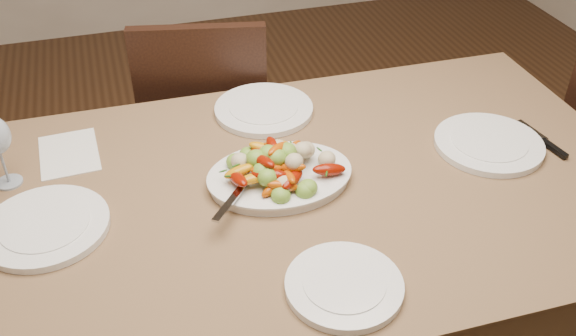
% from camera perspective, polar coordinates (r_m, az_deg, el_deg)
% --- Properties ---
extents(dining_table, '(1.85, 1.06, 0.76)m').
position_cam_1_polar(dining_table, '(1.86, 0.00, -10.99)').
color(dining_table, brown).
rests_on(dining_table, ground).
extents(chair_far, '(0.50, 0.50, 0.95)m').
position_cam_1_polar(chair_far, '(2.37, -7.10, 3.75)').
color(chair_far, black).
rests_on(chair_far, ground).
extents(serving_platter, '(0.36, 0.27, 0.02)m').
position_cam_1_polar(serving_platter, '(1.61, -0.74, -0.92)').
color(serving_platter, white).
rests_on(serving_platter, dining_table).
extents(roasted_vegetables, '(0.29, 0.20, 0.09)m').
position_cam_1_polar(roasted_vegetables, '(1.58, -0.75, 0.73)').
color(roasted_vegetables, '#6E0E02').
rests_on(roasted_vegetables, serving_platter).
extents(serving_spoon, '(0.26, 0.21, 0.03)m').
position_cam_1_polar(serving_spoon, '(1.55, -2.70, -1.04)').
color(serving_spoon, '#9EA0A8').
rests_on(serving_spoon, serving_platter).
extents(plate_left, '(0.29, 0.29, 0.02)m').
position_cam_1_polar(plate_left, '(1.58, -20.73, -4.91)').
color(plate_left, white).
rests_on(plate_left, dining_table).
extents(plate_right, '(0.29, 0.29, 0.02)m').
position_cam_1_polar(plate_right, '(1.82, 17.40, 2.05)').
color(plate_right, white).
rests_on(plate_right, dining_table).
extents(plate_far, '(0.29, 0.29, 0.02)m').
position_cam_1_polar(plate_far, '(1.89, -2.17, 5.21)').
color(plate_far, white).
rests_on(plate_far, dining_table).
extents(plate_near, '(0.25, 0.25, 0.02)m').
position_cam_1_polar(plate_near, '(1.35, 5.01, -10.40)').
color(plate_near, white).
rests_on(plate_near, dining_table).
extents(menu_card, '(0.16, 0.22, 0.00)m').
position_cam_1_polar(menu_card, '(1.81, -18.89, 1.24)').
color(menu_card, silver).
rests_on(menu_card, dining_table).
extents(table_knife, '(0.05, 0.20, 0.01)m').
position_cam_1_polar(table_knife, '(1.89, 21.78, 2.25)').
color(table_knife, '#9EA0A8').
rests_on(table_knife, dining_table).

